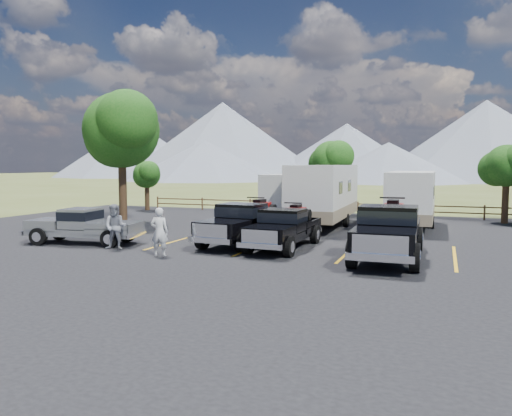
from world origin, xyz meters
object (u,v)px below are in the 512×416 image
(rig_left, at_px, (244,222))
(pickup_silver, at_px, (84,225))
(rig_center, at_px, (285,227))
(trailer_center, at_px, (324,195))
(trailer_left, at_px, (299,197))
(person_b, at_px, (115,227))
(tree_big_nw, at_px, (121,130))
(person_a, at_px, (159,232))
(rig_right, at_px, (389,230))
(trailer_right, at_px, (412,199))

(rig_left, relative_size, pickup_silver, 1.13)
(rig_center, height_order, trailer_center, trailer_center)
(trailer_left, xyz_separation_m, person_b, (-4.47, -12.08, -0.60))
(tree_big_nw, distance_m, person_b, 10.66)
(rig_center, distance_m, pickup_silver, 8.96)
(rig_center, distance_m, person_a, 5.26)
(tree_big_nw, relative_size, rig_left, 1.27)
(rig_left, distance_m, person_a, 4.43)
(tree_big_nw, xyz_separation_m, pickup_silver, (3.11, -7.24, -4.73))
(rig_left, xyz_separation_m, person_b, (-4.43, -3.33, -0.03))
(pickup_silver, distance_m, person_a, 4.96)
(rig_center, relative_size, trailer_left, 0.66)
(rig_left, xyz_separation_m, rig_center, (2.06, -0.54, -0.07))
(pickup_silver, bearing_deg, rig_right, 86.41)
(trailer_left, relative_size, trailer_right, 0.95)
(trailer_right, bearing_deg, trailer_center, -167.92)
(trailer_center, bearing_deg, trailer_right, 11.33)
(rig_right, height_order, person_a, rig_right)
(rig_right, relative_size, person_b, 3.56)
(tree_big_nw, xyz_separation_m, rig_center, (11.83, -5.19, -4.66))
(tree_big_nw, relative_size, rig_right, 1.16)
(tree_big_nw, height_order, rig_right, tree_big_nw)
(tree_big_nw, bearing_deg, trailer_center, 12.46)
(rig_right, xyz_separation_m, trailer_center, (-4.46, 8.59, 0.75))
(trailer_right, bearing_deg, trailer_left, 175.62)
(rig_left, height_order, rig_right, rig_right)
(rig_left, height_order, trailer_left, trailer_left)
(tree_big_nw, distance_m, pickup_silver, 9.19)
(rig_center, xyz_separation_m, pickup_silver, (-8.72, -2.04, -0.07))
(trailer_right, bearing_deg, pickup_silver, -141.08)
(trailer_right, distance_m, pickup_silver, 17.20)
(pickup_silver, distance_m, person_b, 2.36)
(pickup_silver, xyz_separation_m, person_a, (4.76, -1.41, 0.12))
(rig_right, xyz_separation_m, person_a, (-8.32, -2.65, -0.13))
(trailer_right, bearing_deg, rig_left, -129.05)
(trailer_center, relative_size, person_a, 5.31)
(trailer_center, bearing_deg, pickup_silver, -132.27)
(rig_center, bearing_deg, trailer_left, 104.30)
(rig_right, relative_size, person_a, 3.57)
(rig_right, distance_m, pickup_silver, 13.14)
(rig_left, relative_size, person_b, 3.26)
(person_a, bearing_deg, trailer_center, -122.82)
(rig_center, distance_m, trailer_center, 7.84)
(rig_center, xyz_separation_m, trailer_center, (-0.10, 7.78, 0.93))
(rig_left, xyz_separation_m, trailer_left, (0.04, 8.75, 0.58))
(trailer_left, height_order, pickup_silver, trailer_left)
(rig_left, xyz_separation_m, pickup_silver, (-6.67, -2.58, -0.15))
(tree_big_nw, xyz_separation_m, trailer_right, (16.43, 3.62, -3.92))
(trailer_center, xyz_separation_m, trailer_right, (4.70, 1.03, -0.19))
(tree_big_nw, height_order, trailer_center, tree_big_nw)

